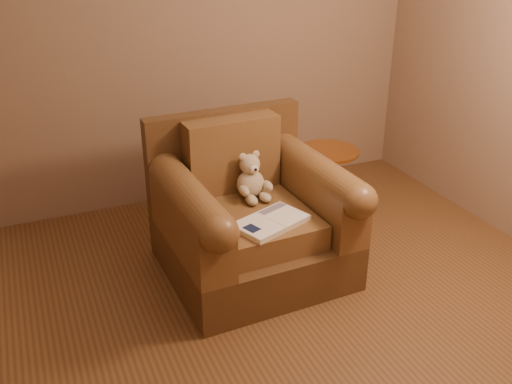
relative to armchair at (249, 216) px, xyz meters
name	(u,v)px	position (x,y,z in m)	size (l,w,h in m)	color
floor	(292,331)	(-0.04, -0.73, -0.39)	(4.00, 4.00, 0.00)	brown
room	(302,27)	(-0.04, -0.73, 1.33)	(4.02, 4.02, 2.71)	#886C54
armchair	(249,216)	(0.00, 0.00, 0.00)	(1.15, 1.09, 1.00)	#51351B
teddy_bear	(252,181)	(0.06, 0.09, 0.21)	(0.23, 0.26, 0.32)	tan
guidebook	(271,222)	(0.01, -0.30, 0.11)	(0.51, 0.40, 0.04)	beige
side_table	(326,187)	(0.74, 0.29, -0.04)	(0.46, 0.46, 0.64)	#DA8D3C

